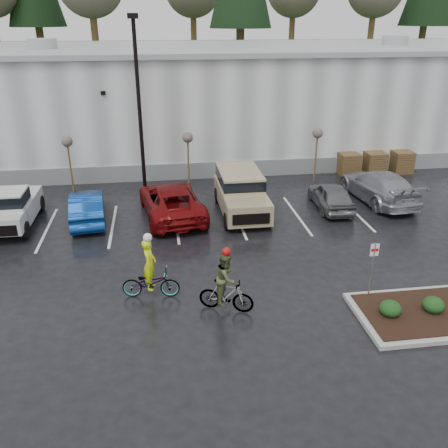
{
  "coord_description": "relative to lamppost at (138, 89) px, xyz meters",
  "views": [
    {
      "loc": [
        -3.17,
        -13.05,
        9.11
      ],
      "look_at": [
        -0.67,
        4.49,
        1.3
      ],
      "focal_mm": 38.0,
      "sensor_mm": 36.0,
      "label": 1
    }
  ],
  "objects": [
    {
      "name": "shrub_a",
      "position": [
        8.0,
        -13.0,
        -5.27
      ],
      "size": [
        0.7,
        0.7,
        0.52
      ],
      "primitive_type": "ellipsoid",
      "color": "#123412",
      "rests_on": "curb_island"
    },
    {
      "name": "warehouse",
      "position": [
        4.0,
        9.99,
        -2.04
      ],
      "size": [
        60.5,
        15.5,
        7.2
      ],
      "color": "#A4A7A8",
      "rests_on": "ground"
    },
    {
      "name": "car_red",
      "position": [
        1.34,
        -3.24,
        -4.88
      ],
      "size": [
        3.42,
        6.08,
        1.6
      ],
      "primitive_type": "imported",
      "rotation": [
        0.0,
        0.0,
        3.28
      ],
      "color": "maroon",
      "rests_on": "ground"
    },
    {
      "name": "ground",
      "position": [
        4.0,
        -12.0,
        -5.69
      ],
      "size": [
        120.0,
        120.0,
        0.0
      ],
      "primitive_type": "plane",
      "color": "black",
      "rests_on": "ground"
    },
    {
      "name": "car_far_silver",
      "position": [
        12.34,
        -2.6,
        -4.87
      ],
      "size": [
        2.82,
        5.79,
        1.62
      ],
      "primitive_type": "imported",
      "rotation": [
        0.0,
        0.0,
        3.24
      ],
      "color": "#9E9FA5",
      "rests_on": "ground"
    },
    {
      "name": "wooded_ridge",
      "position": [
        4.0,
        33.0,
        -2.69
      ],
      "size": [
        80.0,
        25.0,
        6.0
      ],
      "primitive_type": "cube",
      "color": "#1F3616",
      "rests_on": "ground"
    },
    {
      "name": "cyclist_olive",
      "position": [
        2.81,
        -11.72,
        -4.83
      ],
      "size": [
        1.87,
        1.17,
        2.35
      ],
      "rotation": [
        0.0,
        0.0,
        1.19
      ],
      "color": "#3F3F44",
      "rests_on": "ground"
    },
    {
      "name": "fire_lane_sign",
      "position": [
        7.8,
        -11.8,
        -4.28
      ],
      "size": [
        0.3,
        0.05,
        2.2
      ],
      "color": "gray",
      "rests_on": "ground"
    },
    {
      "name": "sapling_east",
      "position": [
        10.0,
        1.0,
        -2.96
      ],
      "size": [
        0.6,
        0.6,
        3.2
      ],
      "color": "#4C351E",
      "rests_on": "ground"
    },
    {
      "name": "pallet_stack_a",
      "position": [
        12.5,
        2.0,
        -5.01
      ],
      "size": [
        1.2,
        1.2,
        1.35
      ],
      "primitive_type": "cube",
      "color": "#4C351E",
      "rests_on": "ground"
    },
    {
      "name": "pallet_stack_c",
      "position": [
        16.0,
        2.0,
        -5.01
      ],
      "size": [
        1.2,
        1.2,
        1.35
      ],
      "primitive_type": "cube",
      "color": "#4C351E",
      "rests_on": "ground"
    },
    {
      "name": "cyclist_hivis",
      "position": [
        0.32,
        -10.5,
        -4.93
      ],
      "size": [
        2.09,
        0.96,
        2.45
      ],
      "rotation": [
        0.0,
        0.0,
        1.44
      ],
      "color": "#3F3F44",
      "rests_on": "ground"
    },
    {
      "name": "car_grey",
      "position": [
        9.45,
        -3.34,
        -5.01
      ],
      "size": [
        1.77,
        4.05,
        1.36
      ],
      "primitive_type": "imported",
      "rotation": [
        0.0,
        0.0,
        3.1
      ],
      "color": "slate",
      "rests_on": "ground"
    },
    {
      "name": "lamppost",
      "position": [
        0.0,
        0.0,
        0.0
      ],
      "size": [
        0.5,
        1.0,
        9.22
      ],
      "color": "black",
      "rests_on": "ground"
    },
    {
      "name": "suv_tan",
      "position": [
        4.79,
        -3.39,
        -4.66
      ],
      "size": [
        2.2,
        5.1,
        2.06
      ],
      "primitive_type": null,
      "color": "tan",
      "rests_on": "ground"
    },
    {
      "name": "car_blue",
      "position": [
        -2.69,
        -3.23,
        -4.96
      ],
      "size": [
        2.01,
        4.53,
        1.44
      ],
      "primitive_type": "imported",
      "rotation": [
        0.0,
        0.0,
        3.25
      ],
      "color": "navy",
      "rests_on": "ground"
    },
    {
      "name": "sapling_west",
      "position": [
        -4.0,
        1.0,
        -2.96
      ],
      "size": [
        0.6,
        0.6,
        3.2
      ],
      "color": "#4C351E",
      "rests_on": "ground"
    },
    {
      "name": "pickup_white",
      "position": [
        -6.14,
        -3.11,
        -4.71
      ],
      "size": [
        2.1,
        5.2,
        1.96
      ],
      "primitive_type": null,
      "color": "beige",
      "rests_on": "ground"
    },
    {
      "name": "pallet_stack_b",
      "position": [
        14.2,
        2.0,
        -5.01
      ],
      "size": [
        1.2,
        1.2,
        1.35
      ],
      "primitive_type": "cube",
      "color": "#4C351E",
      "rests_on": "ground"
    },
    {
      "name": "sapling_mid",
      "position": [
        2.5,
        1.0,
        -2.96
      ],
      "size": [
        0.6,
        0.6,
        3.2
      ],
      "color": "#4C351E",
      "rests_on": "ground"
    },
    {
      "name": "shrub_b",
      "position": [
        9.5,
        -13.0,
        -5.27
      ],
      "size": [
        0.7,
        0.7,
        0.52
      ],
      "primitive_type": "ellipsoid",
      "color": "#123412",
      "rests_on": "curb_island"
    }
  ]
}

